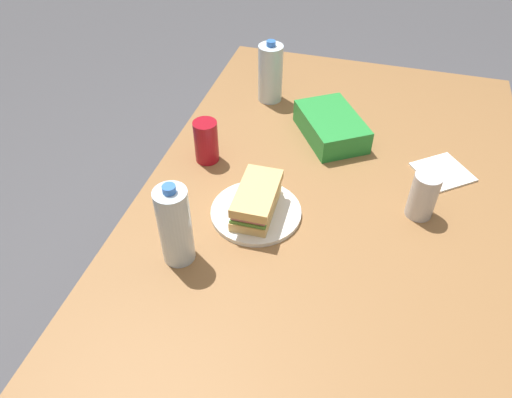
{
  "coord_description": "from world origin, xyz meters",
  "views": [
    {
      "loc": [
        0.87,
        0.06,
        1.62
      ],
      "look_at": [
        0.04,
        -0.18,
        0.82
      ],
      "focal_mm": 34.13,
      "sensor_mm": 36.0,
      "label": 1
    }
  ],
  "objects_px": {
    "paper_plate": "(256,212)",
    "soda_can_red": "(206,141)",
    "dining_table": "(325,241)",
    "sandwich": "(256,199)",
    "soda_can_silver": "(423,195)",
    "water_bottle_spare": "(270,73)",
    "chip_bag": "(331,126)",
    "water_bottle_tall": "(175,226)"
  },
  "relations": [
    {
      "from": "chip_bag",
      "to": "dining_table",
      "type": "bearing_deg",
      "value": -23.93
    },
    {
      "from": "paper_plate",
      "to": "soda_can_silver",
      "type": "relative_size",
      "value": 1.84
    },
    {
      "from": "sandwich",
      "to": "soda_can_silver",
      "type": "relative_size",
      "value": 1.5
    },
    {
      "from": "paper_plate",
      "to": "chip_bag",
      "type": "xyz_separation_m",
      "value": [
        -0.38,
        0.12,
        0.03
      ]
    },
    {
      "from": "soda_can_silver",
      "to": "paper_plate",
      "type": "bearing_deg",
      "value": -73.94
    },
    {
      "from": "paper_plate",
      "to": "soda_can_red",
      "type": "bearing_deg",
      "value": -132.29
    },
    {
      "from": "water_bottle_spare",
      "to": "paper_plate",
      "type": "bearing_deg",
      "value": 11.08
    },
    {
      "from": "sandwich",
      "to": "water_bottle_spare",
      "type": "height_order",
      "value": "water_bottle_spare"
    },
    {
      "from": "paper_plate",
      "to": "soda_can_silver",
      "type": "height_order",
      "value": "soda_can_silver"
    },
    {
      "from": "paper_plate",
      "to": "water_bottle_spare",
      "type": "relative_size",
      "value": 1.12
    },
    {
      "from": "paper_plate",
      "to": "sandwich",
      "type": "bearing_deg",
      "value": 27.66
    },
    {
      "from": "sandwich",
      "to": "chip_bag",
      "type": "xyz_separation_m",
      "value": [
        -0.38,
        0.12,
        -0.02
      ]
    },
    {
      "from": "soda_can_red",
      "to": "chip_bag",
      "type": "xyz_separation_m",
      "value": [
        -0.2,
        0.31,
        -0.03
      ]
    },
    {
      "from": "dining_table",
      "to": "sandwich",
      "type": "relative_size",
      "value": 9.08
    },
    {
      "from": "dining_table",
      "to": "chip_bag",
      "type": "height_order",
      "value": "chip_bag"
    },
    {
      "from": "paper_plate",
      "to": "soda_can_silver",
      "type": "xyz_separation_m",
      "value": [
        -0.11,
        0.39,
        0.06
      ]
    },
    {
      "from": "water_bottle_tall",
      "to": "soda_can_red",
      "type": "bearing_deg",
      "value": -170.11
    },
    {
      "from": "soda_can_red",
      "to": "soda_can_silver",
      "type": "xyz_separation_m",
      "value": [
        0.06,
        0.58,
        0.0
      ]
    },
    {
      "from": "dining_table",
      "to": "paper_plate",
      "type": "xyz_separation_m",
      "value": [
        0.04,
        -0.18,
        0.1
      ]
    },
    {
      "from": "paper_plate",
      "to": "chip_bag",
      "type": "height_order",
      "value": "chip_bag"
    },
    {
      "from": "chip_bag",
      "to": "sandwich",
      "type": "bearing_deg",
      "value": -50.54
    },
    {
      "from": "soda_can_red",
      "to": "water_bottle_spare",
      "type": "height_order",
      "value": "water_bottle_spare"
    },
    {
      "from": "dining_table",
      "to": "water_bottle_spare",
      "type": "bearing_deg",
      "value": -150.29
    },
    {
      "from": "sandwich",
      "to": "chip_bag",
      "type": "distance_m",
      "value": 0.4
    },
    {
      "from": "paper_plate",
      "to": "soda_can_silver",
      "type": "bearing_deg",
      "value": 106.06
    },
    {
      "from": "sandwich",
      "to": "water_bottle_spare",
      "type": "xyz_separation_m",
      "value": [
        -0.54,
        -0.11,
        0.04
      ]
    },
    {
      "from": "dining_table",
      "to": "water_bottle_spare",
      "type": "xyz_separation_m",
      "value": [
        -0.49,
        -0.28,
        0.18
      ]
    },
    {
      "from": "water_bottle_tall",
      "to": "water_bottle_spare",
      "type": "height_order",
      "value": "water_bottle_tall"
    },
    {
      "from": "soda_can_red",
      "to": "soda_can_silver",
      "type": "distance_m",
      "value": 0.58
    },
    {
      "from": "paper_plate",
      "to": "sandwich",
      "type": "xyz_separation_m",
      "value": [
        0.0,
        0.0,
        0.05
      ]
    },
    {
      "from": "paper_plate",
      "to": "water_bottle_tall",
      "type": "xyz_separation_m",
      "value": [
        0.18,
        -0.13,
        0.09
      ]
    },
    {
      "from": "dining_table",
      "to": "water_bottle_tall",
      "type": "xyz_separation_m",
      "value": [
        0.22,
        -0.31,
        0.19
      ]
    },
    {
      "from": "water_bottle_spare",
      "to": "soda_can_silver",
      "type": "height_order",
      "value": "water_bottle_spare"
    },
    {
      "from": "soda_can_red",
      "to": "sandwich",
      "type": "bearing_deg",
      "value": 47.4
    },
    {
      "from": "dining_table",
      "to": "paper_plate",
      "type": "distance_m",
      "value": 0.2
    },
    {
      "from": "soda_can_red",
      "to": "water_bottle_spare",
      "type": "bearing_deg",
      "value": 166.39
    },
    {
      "from": "soda_can_red",
      "to": "water_bottle_spare",
      "type": "distance_m",
      "value": 0.37
    },
    {
      "from": "sandwich",
      "to": "soda_can_silver",
      "type": "xyz_separation_m",
      "value": [
        -0.11,
        0.38,
        0.01
      ]
    },
    {
      "from": "paper_plate",
      "to": "soda_can_red",
      "type": "relative_size",
      "value": 1.84
    },
    {
      "from": "soda_can_red",
      "to": "water_bottle_tall",
      "type": "distance_m",
      "value": 0.36
    },
    {
      "from": "water_bottle_spare",
      "to": "soda_can_red",
      "type": "bearing_deg",
      "value": -13.61
    },
    {
      "from": "chip_bag",
      "to": "paper_plate",
      "type": "bearing_deg",
      "value": -50.97
    }
  ]
}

